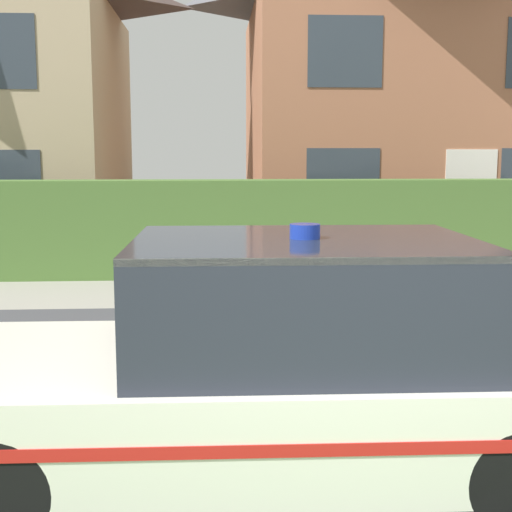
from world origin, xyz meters
The scene contains 4 objects.
road_strip centered at (0.00, 4.37, 0.01)m, with size 28.00×6.08×0.01m, color #424247.
garden_hedge centered at (-0.52, 9.87, 0.80)m, with size 11.96×0.68×1.60m, color #4C7233.
police_car centered at (-0.42, 2.49, 0.71)m, with size 4.46×1.87×1.59m.
house_right centered at (3.58, 14.79, 3.89)m, with size 7.18×6.69×7.61m.
Camera 1 is at (-0.78, -1.85, 2.04)m, focal length 50.00 mm.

